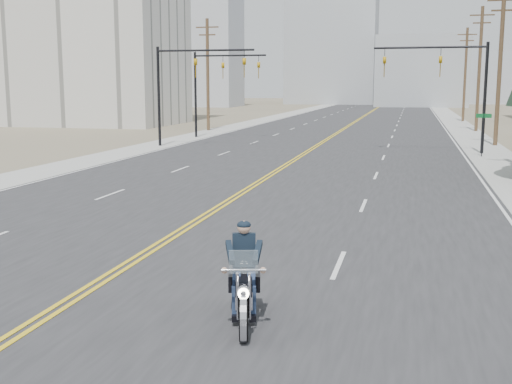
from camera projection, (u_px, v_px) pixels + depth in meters
name	position (u px, v px, depth m)	size (l,w,h in m)	color
ground_plane	(68.00, 303.00, 12.92)	(400.00, 400.00, 0.00)	#776D56
road	(358.00, 120.00, 80.00)	(20.00, 200.00, 0.01)	#303033
sidewalk_left	(268.00, 119.00, 82.68)	(3.00, 200.00, 0.01)	#A5A5A0
sidewalk_right	(454.00, 121.00, 77.32)	(3.00, 200.00, 0.01)	#A5A5A0
traffic_mast_left	(185.00, 76.00, 44.86)	(7.10, 0.26, 7.00)	black
traffic_mast_right	(453.00, 75.00, 40.68)	(7.10, 0.26, 7.00)	black
traffic_mast_far	(215.00, 78.00, 52.62)	(6.10, 0.26, 7.00)	black
street_sign	(483.00, 127.00, 38.85)	(0.90, 0.06, 2.62)	black
utility_pole_c	(500.00, 65.00, 45.47)	(2.20, 0.30, 11.00)	brown
utility_pole_d	(479.00, 67.00, 59.81)	(2.20, 0.30, 11.50)	brown
utility_pole_e	(465.00, 73.00, 76.14)	(2.20, 0.30, 11.00)	brown
utility_pole_left	(208.00, 73.00, 60.93)	(2.20, 0.30, 10.50)	brown
haze_bldg_a	(203.00, 52.00, 129.47)	(14.00, 12.00, 22.00)	#B7BCC6
haze_bldg_b	(421.00, 72.00, 129.69)	(18.00, 14.00, 14.00)	#ADB2B7
haze_bldg_d	(332.00, 47.00, 147.74)	(20.00, 15.00, 26.00)	#ADB2B7
haze_bldg_e	(495.00, 78.00, 149.85)	(14.00, 14.00, 12.00)	#B7BCC6
haze_bldg_f	(162.00, 69.00, 147.83)	(12.00, 12.00, 16.00)	#ADB2B7
motorcyclist	(244.00, 274.00, 11.72)	(1.02, 2.38, 1.86)	black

